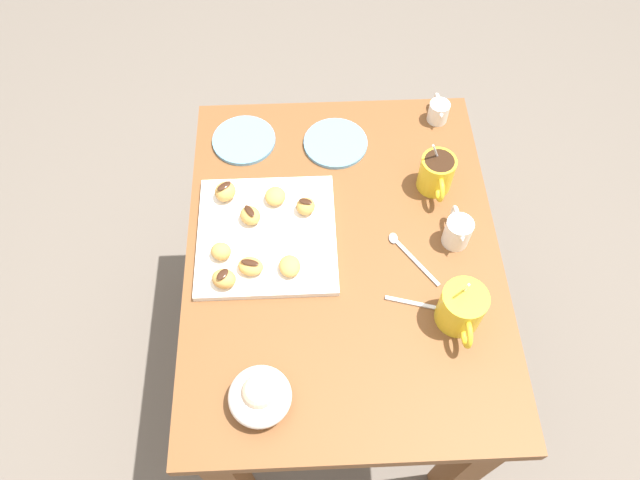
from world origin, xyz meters
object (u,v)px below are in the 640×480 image
object	(u,v)px
cream_pitcher_white	(458,231)
chocolate_sauce_pitcher	(439,111)
dining_table	(341,282)
coffee_mug_yellow_right	(462,308)
beignet_0	(250,215)
beignet_7	(290,266)
beignet_2	(221,251)
beignet_1	(275,196)
beignet_5	(306,206)
coffee_mug_yellow_left	(437,173)
pastry_plate_square	(267,235)
saucer_sky_left	(244,140)
beignet_4	(251,266)
saucer_sky_right	(336,143)
beignet_6	(224,279)
ice_cream_bowl	(260,396)
beignet_3	(225,191)

from	to	relation	value
cream_pitcher_white	chocolate_sauce_pitcher	bearing A→B (deg)	177.90
dining_table	coffee_mug_yellow_right	world-z (taller)	coffee_mug_yellow_right
beignet_0	beignet_7	bearing A→B (deg)	33.40
cream_pitcher_white	chocolate_sauce_pitcher	size ratio (longest dim) A/B	1.14
coffee_mug_yellow_right	chocolate_sauce_pitcher	distance (m)	0.56
coffee_mug_yellow_right	beignet_2	xyz separation A→B (m)	(-0.16, -0.50, -0.02)
beignet_1	beignet_5	bearing A→B (deg)	64.61
beignet_2	coffee_mug_yellow_left	bearing A→B (deg)	110.04
beignet_0	beignet_2	bearing A→B (deg)	-34.34
coffee_mug_yellow_left	beignet_2	bearing A→B (deg)	-69.96
dining_table	beignet_1	distance (m)	0.27
pastry_plate_square	chocolate_sauce_pitcher	xyz separation A→B (m)	(-0.34, 0.44, 0.02)
pastry_plate_square	saucer_sky_left	bearing A→B (deg)	-168.20
beignet_0	beignet_4	distance (m)	0.13
beignet_2	coffee_mug_yellow_right	bearing A→B (deg)	71.65
pastry_plate_square	coffee_mug_yellow_right	bearing A→B (deg)	61.31
saucer_sky_right	beignet_2	size ratio (longest dim) A/B	3.57
pastry_plate_square	beignet_6	xyz separation A→B (m)	(0.12, -0.09, 0.03)
saucer_sky_left	beignet_7	world-z (taller)	beignet_7
cream_pitcher_white	beignet_0	xyz separation A→B (m)	(-0.06, -0.46, -0.01)
dining_table	chocolate_sauce_pitcher	bearing A→B (deg)	145.20
coffee_mug_yellow_left	ice_cream_bowl	distance (m)	0.65
saucer_sky_left	saucer_sky_right	distance (m)	0.23
dining_table	beignet_4	xyz separation A→B (m)	(0.05, -0.20, 0.19)
beignet_1	beignet_6	world-z (taller)	beignet_6
dining_table	beignet_4	size ratio (longest dim) A/B	16.46
dining_table	beignet_7	size ratio (longest dim) A/B	17.14
pastry_plate_square	beignet_3	bearing A→B (deg)	-138.11
ice_cream_bowl	beignet_0	bearing A→B (deg)	-176.28
beignet_1	beignet_3	bearing A→B (deg)	-97.33
coffee_mug_yellow_right	ice_cream_bowl	size ratio (longest dim) A/B	1.25
coffee_mug_yellow_right	beignet_7	distance (m)	0.37
chocolate_sauce_pitcher	beignet_4	xyz separation A→B (m)	(0.43, -0.47, 0.00)
beignet_0	beignet_1	distance (m)	0.08
beignet_3	cream_pitcher_white	bearing A→B (deg)	75.76
coffee_mug_yellow_right	beignet_1	world-z (taller)	coffee_mug_yellow_right
pastry_plate_square	cream_pitcher_white	distance (m)	0.43
ice_cream_bowl	beignet_4	size ratio (longest dim) A/B	2.19
coffee_mug_yellow_right	beignet_3	bearing A→B (deg)	-123.28
saucer_sky_right	beignet_3	world-z (taller)	beignet_3
chocolate_sauce_pitcher	beignet_1	size ratio (longest dim) A/B	1.81
coffee_mug_yellow_right	saucer_sky_right	world-z (taller)	coffee_mug_yellow_right
pastry_plate_square	coffee_mug_yellow_right	world-z (taller)	coffee_mug_yellow_right
coffee_mug_yellow_right	cream_pitcher_white	world-z (taller)	coffee_mug_yellow_right
pastry_plate_square	beignet_1	size ratio (longest dim) A/B	6.13
dining_table	beignet_1	size ratio (longest dim) A/B	17.96
cream_pitcher_white	beignet_6	distance (m)	0.52
chocolate_sauce_pitcher	beignet_1	xyz separation A→B (m)	(0.25, -0.42, 0.00)
dining_table	pastry_plate_square	distance (m)	0.24
beignet_5	beignet_6	world-z (taller)	beignet_6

